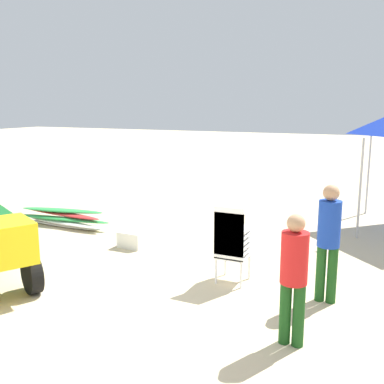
{
  "coord_description": "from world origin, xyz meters",
  "views": [
    {
      "loc": [
        3.21,
        -4.75,
        2.84
      ],
      "look_at": [
        -0.42,
        3.01,
        1.16
      ],
      "focal_mm": 41.73,
      "sensor_mm": 36.0,
      "label": 1
    }
  ],
  "objects_px": {
    "stacked_plastic_chairs": "(231,239)",
    "lifeguard_near_center": "(329,235)",
    "cooler_box": "(132,239)",
    "lifeguard_near_right": "(294,272)",
    "surfboard_pile": "(62,218)"
  },
  "relations": [
    {
      "from": "surfboard_pile",
      "to": "lifeguard_near_right",
      "type": "relative_size",
      "value": 1.61
    },
    {
      "from": "lifeguard_near_right",
      "to": "stacked_plastic_chairs",
      "type": "bearing_deg",
      "value": 131.99
    },
    {
      "from": "stacked_plastic_chairs",
      "to": "cooler_box",
      "type": "height_order",
      "value": "stacked_plastic_chairs"
    },
    {
      "from": "lifeguard_near_right",
      "to": "cooler_box",
      "type": "height_order",
      "value": "lifeguard_near_right"
    },
    {
      "from": "lifeguard_near_right",
      "to": "surfboard_pile",
      "type": "bearing_deg",
      "value": 153.82
    },
    {
      "from": "lifeguard_near_center",
      "to": "cooler_box",
      "type": "distance_m",
      "value": 4.15
    },
    {
      "from": "lifeguard_near_right",
      "to": "cooler_box",
      "type": "xyz_separation_m",
      "value": [
        -3.76,
        2.37,
        -0.76
      ]
    },
    {
      "from": "surfboard_pile",
      "to": "lifeguard_near_center",
      "type": "relative_size",
      "value": 1.49
    },
    {
      "from": "stacked_plastic_chairs",
      "to": "cooler_box",
      "type": "relative_size",
      "value": 2.59
    },
    {
      "from": "lifeguard_near_center",
      "to": "cooler_box",
      "type": "bearing_deg",
      "value": 166.19
    },
    {
      "from": "lifeguard_near_center",
      "to": "lifeguard_near_right",
      "type": "bearing_deg",
      "value": -97.5
    },
    {
      "from": "cooler_box",
      "to": "stacked_plastic_chairs",
      "type": "bearing_deg",
      "value": -20.62
    },
    {
      "from": "lifeguard_near_center",
      "to": "stacked_plastic_chairs",
      "type": "bearing_deg",
      "value": 178.28
    },
    {
      "from": "stacked_plastic_chairs",
      "to": "lifeguard_near_center",
      "type": "bearing_deg",
      "value": -1.72
    },
    {
      "from": "lifeguard_near_center",
      "to": "cooler_box",
      "type": "relative_size",
      "value": 3.49
    }
  ]
}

